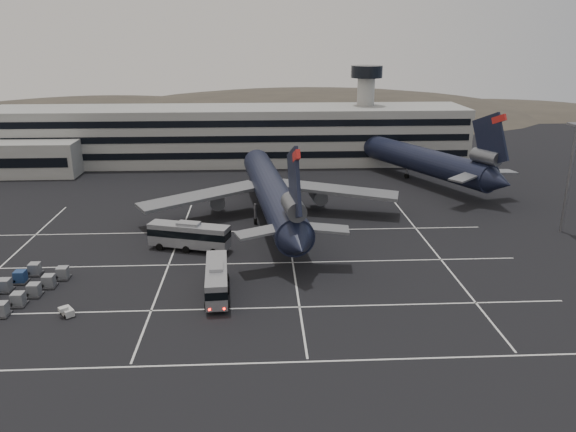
# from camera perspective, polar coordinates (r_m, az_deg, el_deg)

# --- Properties ---
(ground) EXTENTS (260.00, 260.00, 0.00)m
(ground) POSITION_cam_1_polar(r_m,az_deg,el_deg) (78.78, -8.14, -6.01)
(ground) COLOR black
(ground) RESTS_ON ground
(lane_markings) EXTENTS (90.00, 55.62, 0.01)m
(lane_markings) POSITION_cam_1_polar(r_m,az_deg,el_deg) (79.35, -7.41, -5.79)
(lane_markings) COLOR silver
(lane_markings) RESTS_ON ground
(terminal) EXTENTS (125.00, 26.00, 24.00)m
(terminal) POSITION_cam_1_polar(r_m,az_deg,el_deg) (145.30, -7.07, 8.08)
(terminal) COLOR gray
(terminal) RESTS_ON ground
(hills) EXTENTS (352.00, 180.00, 44.00)m
(hills) POSITION_cam_1_polar(r_m,az_deg,el_deg) (245.82, -0.45, 7.83)
(hills) COLOR #38332B
(hills) RESTS_ON ground
(lightpole_right) EXTENTS (2.40, 2.40, 18.28)m
(lightpole_right) POSITION_cam_1_polar(r_m,az_deg,el_deg) (102.32, 26.86, 4.81)
(lightpole_right) COLOR slate
(lightpole_right) RESTS_ON ground
(trijet_main) EXTENTS (47.17, 57.69, 18.08)m
(trijet_main) POSITION_cam_1_polar(r_m,az_deg,el_deg) (98.76, -1.62, 2.43)
(trijet_main) COLOR black
(trijet_main) RESTS_ON ground
(trijet_far) EXTENTS (32.00, 54.17, 18.08)m
(trijet_far) POSITION_cam_1_polar(r_m,az_deg,el_deg) (130.38, 12.37, 5.98)
(trijet_far) COLOR black
(trijet_far) RESTS_ON ground
(bus_near) EXTENTS (3.58, 11.95, 4.17)m
(bus_near) POSITION_cam_1_polar(r_m,az_deg,el_deg) (72.26, -7.25, -6.29)
(bus_near) COLOR gray
(bus_near) RESTS_ON ground
(bus_far) EXTENTS (12.96, 6.53, 4.47)m
(bus_far) POSITION_cam_1_polar(r_m,az_deg,el_deg) (87.46, -10.01, -1.88)
(bus_far) COLOR gray
(bus_far) RESTS_ON ground
(tug_b) EXTENTS (2.13, 2.26, 1.26)m
(tug_b) POSITION_cam_1_polar(r_m,az_deg,el_deg) (72.31, -21.51, -9.00)
(tug_b) COLOR beige
(tug_b) RESTS_ON ground
(uld_cluster) EXTENTS (10.44, 14.42, 1.70)m
(uld_cluster) POSITION_cam_1_polar(r_m,az_deg,el_deg) (80.33, -25.62, -6.59)
(uld_cluster) COLOR #2D2D30
(uld_cluster) RESTS_ON ground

